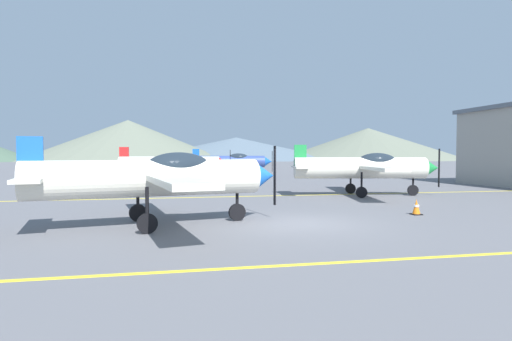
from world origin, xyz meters
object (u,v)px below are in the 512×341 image
Objects in this scene: airplane_back at (232,161)px; traffic_cone_side at (416,207)px; airplane_far at (174,164)px; airplane_mid at (365,167)px; airplane_near at (159,177)px; car_sedan at (349,169)px.

traffic_cone_side is at bearing -83.01° from airplane_back.
airplane_back is (5.76, 10.59, 0.00)m from airplane_far.
airplane_far is at bearing 118.83° from traffic_cone_side.
airplane_far is 1.00× the size of airplane_back.
traffic_cone_side is (-1.34, -6.98, -1.30)m from airplane_mid.
airplane_near is 1.00× the size of airplane_far.
airplane_far is (-10.42, 9.50, 0.00)m from airplane_mid.
airplane_mid is 17.82m from car_sedan.
car_sedan is (17.35, 24.13, -0.75)m from airplane_near.
airplane_near is 29.73m from car_sedan.
airplane_near is 16.00× the size of traffic_cone_side.
airplane_near is 28.33m from airplane_back.
car_sedan is at bearing 54.28° from airplane_near.
airplane_mid is 7.23m from traffic_cone_side.
airplane_back is 27.31m from traffic_cone_side.
airplane_far is 18.86m from traffic_cone_side.
car_sedan is at bearing -17.47° from airplane_back.
airplane_mid is (10.89, 7.54, 0.00)m from airplane_near.
airplane_near reaches higher than car_sedan.
airplane_near is 9.65m from traffic_cone_side.
airplane_near is 13.24m from airplane_mid.
airplane_back is 16.03× the size of traffic_cone_side.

